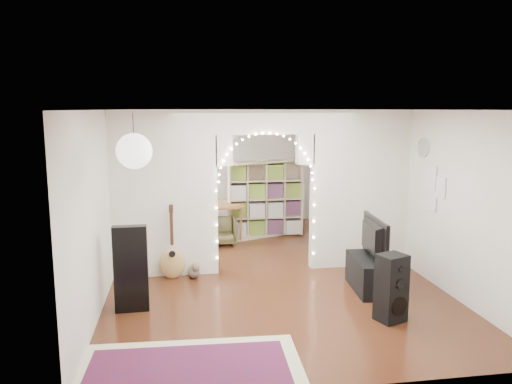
{
  "coord_description": "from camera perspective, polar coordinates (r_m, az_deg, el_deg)",
  "views": [
    {
      "loc": [
        -1.42,
        -8.09,
        2.71
      ],
      "look_at": [
        -0.1,
        0.3,
        1.3
      ],
      "focal_mm": 35.0,
      "sensor_mm": 36.0,
      "label": 1
    }
  ],
  "objects": [
    {
      "name": "ceiling_fan",
      "position": [
        10.19,
        -0.92,
        7.72
      ],
      "size": [
        1.1,
        1.1,
        0.3
      ],
      "primitive_type": null,
      "color": "#CE8C44",
      "rests_on": "ceiling"
    },
    {
      "name": "tabby_cat",
      "position": [
        8.25,
        -7.1,
        -8.91
      ],
      "size": [
        0.25,
        0.46,
        0.3
      ],
      "rotation": [
        0.0,
        0.0,
        0.21
      ],
      "color": "brown",
      "rests_on": "floor"
    },
    {
      "name": "wall_right",
      "position": [
        9.09,
        16.73,
        0.45
      ],
      "size": [
        0.02,
        7.5,
        2.7
      ],
      "primitive_type": "cube",
      "color": "silver",
      "rests_on": "floor"
    },
    {
      "name": "flower_vase",
      "position": [
        10.36,
        -5.04,
        -0.92
      ],
      "size": [
        0.21,
        0.21,
        0.19
      ],
      "primitive_type": "imported",
      "rotation": [
        0.0,
        0.0,
        0.18
      ],
      "color": "white",
      "rests_on": "dining_table"
    },
    {
      "name": "dining_chair_right",
      "position": [
        11.26,
        -0.11,
        -3.02
      ],
      "size": [
        0.66,
        0.68,
        0.55
      ],
      "primitive_type": "imported",
      "rotation": [
        0.0,
        0.0,
        -0.13
      ],
      "color": "#4C4626",
      "rests_on": "floor"
    },
    {
      "name": "wall_clock",
      "position": [
        8.47,
        18.6,
        4.83
      ],
      "size": [
        0.03,
        0.31,
        0.31
      ],
      "primitive_type": "cylinder",
      "rotation": [
        0.0,
        1.57,
        0.0
      ],
      "color": "white",
      "rests_on": "wall_right"
    },
    {
      "name": "area_rug",
      "position": [
        5.41,
        -7.82,
        -20.6
      ],
      "size": [
        2.5,
        1.92,
        0.02
      ],
      "primitive_type": "cube",
      "rotation": [
        0.0,
        0.0,
        -0.04
      ],
      "color": "maroon",
      "rests_on": "floor"
    },
    {
      "name": "acoustic_guitar",
      "position": [
        8.16,
        -9.56,
        -6.75
      ],
      "size": [
        0.44,
        0.25,
        1.04
      ],
      "rotation": [
        0.0,
        0.0,
        0.26
      ],
      "color": "#B18246",
      "rests_on": "floor"
    },
    {
      "name": "tv",
      "position": [
        7.65,
        12.7,
        -5.17
      ],
      "size": [
        0.22,
        1.08,
        0.62
      ],
      "primitive_type": "imported",
      "rotation": [
        0.0,
        0.0,
        1.49
      ],
      "color": "black",
      "rests_on": "media_console"
    },
    {
      "name": "fairy_lights",
      "position": [
        8.17,
        1.18,
        1.29
      ],
      "size": [
        1.64,
        0.04,
        1.6
      ],
      "primitive_type": null,
      "color": "#FFEABF",
      "rests_on": "divider_wall"
    },
    {
      "name": "floor_speaker",
      "position": [
        6.75,
        15.22,
        -10.54
      ],
      "size": [
        0.42,
        0.4,
        0.88
      ],
      "rotation": [
        0.0,
        0.0,
        0.36
      ],
      "color": "black",
      "rests_on": "floor"
    },
    {
      "name": "wall_left",
      "position": [
        8.28,
        -16.3,
        -0.39
      ],
      "size": [
        0.02,
        7.5,
        2.7
      ],
      "primitive_type": "cube",
      "color": "silver",
      "rests_on": "floor"
    },
    {
      "name": "divider_wall",
      "position": [
        8.31,
        1.02,
        0.56
      ],
      "size": [
        5.0,
        0.2,
        2.7
      ],
      "color": "silver",
      "rests_on": "floor"
    },
    {
      "name": "floor",
      "position": [
        8.65,
        0.99,
        -8.8
      ],
      "size": [
        7.5,
        7.5,
        0.0
      ],
      "primitive_type": "plane",
      "color": "black",
      "rests_on": "ground"
    },
    {
      "name": "dining_chair_left",
      "position": [
        10.14,
        -3.94,
        -4.48
      ],
      "size": [
        0.58,
        0.6,
        0.54
      ],
      "primitive_type": "imported",
      "rotation": [
        0.0,
        0.0,
        0.01
      ],
      "color": "#4C4626",
      "rests_on": "floor"
    },
    {
      "name": "dining_table",
      "position": [
        10.39,
        -5.02,
        -1.83
      ],
      "size": [
        1.33,
        1.01,
        0.76
      ],
      "rotation": [
        0.0,
        0.0,
        0.18
      ],
      "color": "olive",
      "rests_on": "floor"
    },
    {
      "name": "media_console",
      "position": [
        7.81,
        12.55,
        -9.14
      ],
      "size": [
        0.48,
        1.03,
        0.5
      ],
      "primitive_type": "cube",
      "rotation": [
        0.0,
        0.0,
        -0.08
      ],
      "color": "black",
      "rests_on": "floor"
    },
    {
      "name": "paper_lantern",
      "position": [
        5.73,
        -13.75,
        4.57
      ],
      "size": [
        0.4,
        0.4,
        0.4
      ],
      "primitive_type": "sphere",
      "color": "white",
      "rests_on": "ceiling"
    },
    {
      "name": "guitar_case",
      "position": [
        6.98,
        -14.1,
        -8.52
      ],
      "size": [
        0.46,
        0.16,
        1.18
      ],
      "primitive_type": "cube",
      "rotation": [
        0.0,
        0.0,
        0.03
      ],
      "color": "black",
      "rests_on": "floor"
    },
    {
      "name": "ceiling",
      "position": [
        8.21,
        1.04,
        9.38
      ],
      "size": [
        5.0,
        7.5,
        0.02
      ],
      "primitive_type": "cube",
      "color": "white",
      "rests_on": "wall_back"
    },
    {
      "name": "bookcase",
      "position": [
        10.71,
        1.06,
        -0.74
      ],
      "size": [
        1.62,
        0.96,
        1.63
      ],
      "primitive_type": "cube",
      "rotation": [
        0.0,
        0.0,
        0.38
      ],
      "color": "beige",
      "rests_on": "floor"
    },
    {
      "name": "wall_front",
      "position": [
        4.76,
        8.86,
        -7.27
      ],
      "size": [
        5.0,
        0.02,
        2.7
      ],
      "primitive_type": "cube",
      "color": "silver",
      "rests_on": "floor"
    },
    {
      "name": "wall_back",
      "position": [
        12.0,
        -2.07,
        2.95
      ],
      "size": [
        5.0,
        0.02,
        2.7
      ],
      "primitive_type": "cube",
      "color": "silver",
      "rests_on": "floor"
    },
    {
      "name": "window",
      "position": [
        10.02,
        -14.88,
        2.21
      ],
      "size": [
        0.04,
        1.2,
        1.4
      ],
      "primitive_type": "cube",
      "color": "white",
      "rests_on": "wall_left"
    },
    {
      "name": "picture_frames",
      "position": [
        8.18,
        19.66,
        0.39
      ],
      "size": [
        0.02,
        0.5,
        0.7
      ],
      "primitive_type": null,
      "color": "white",
      "rests_on": "wall_right"
    }
  ]
}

